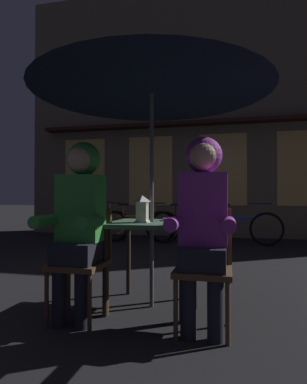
{
  "coord_description": "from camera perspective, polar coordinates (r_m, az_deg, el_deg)",
  "views": [
    {
      "loc": [
        0.66,
        -2.78,
        0.96
      ],
      "look_at": [
        0.0,
        0.07,
        1.0
      ],
      "focal_mm": 30.56,
      "sensor_mm": 36.0,
      "label": 1
    }
  ],
  "objects": [
    {
      "name": "ground_plane",
      "position": [
        3.01,
        -0.32,
        -19.38
      ],
      "size": [
        60.0,
        60.0,
        0.0
      ],
      "primitive_type": "plane",
      "color": "black"
    },
    {
      "name": "cafe_table",
      "position": [
        2.88,
        -0.32,
        -7.24
      ],
      "size": [
        0.72,
        0.72,
        0.74
      ],
      "color": "#42664C",
      "rests_on": "ground_plane"
    },
    {
      "name": "patio_umbrella",
      "position": [
        3.06,
        -0.32,
        20.22
      ],
      "size": [
        2.1,
        2.1,
        2.31
      ],
      "color": "#4C4C51",
      "rests_on": "ground_plane"
    },
    {
      "name": "lantern",
      "position": [
        2.78,
        -1.98,
        -2.85
      ],
      "size": [
        0.11,
        0.11,
        0.23
      ],
      "color": "white",
      "rests_on": "cafe_table"
    },
    {
      "name": "chair_left",
      "position": [
        2.71,
        -12.3,
        -10.8
      ],
      "size": [
        0.4,
        0.4,
        0.87
      ],
      "color": "#513823",
      "rests_on": "ground_plane"
    },
    {
      "name": "chair_right",
      "position": [
        2.46,
        8.79,
        -11.82
      ],
      "size": [
        0.4,
        0.4,
        0.87
      ],
      "color": "#513823",
      "rests_on": "ground_plane"
    },
    {
      "name": "person_left_hooded",
      "position": [
        2.62,
        -12.81,
        -3.28
      ],
      "size": [
        0.45,
        0.56,
        1.4
      ],
      "color": "black",
      "rests_on": "ground_plane"
    },
    {
      "name": "person_right_hooded",
      "position": [
        2.36,
        8.67,
        -3.56
      ],
      "size": [
        0.45,
        0.56,
        1.4
      ],
      "color": "black",
      "rests_on": "ground_plane"
    },
    {
      "name": "shopfront_building",
      "position": [
        8.45,
        12.0,
        13.81
      ],
      "size": [
        10.0,
        0.93,
        6.2
      ],
      "color": "#6B5B4C",
      "rests_on": "ground_plane"
    },
    {
      "name": "bicycle_nearest",
      "position": [
        7.2,
        -10.68,
        -5.68
      ],
      "size": [
        1.65,
        0.42,
        0.84
      ],
      "color": "black",
      "rests_on": "ground_plane"
    },
    {
      "name": "bicycle_second",
      "position": [
        6.94,
        -2.97,
        -5.88
      ],
      "size": [
        1.67,
        0.26,
        0.84
      ],
      "color": "black",
      "rests_on": "ground_plane"
    },
    {
      "name": "bicycle_third",
      "position": [
        6.7,
        6.26,
        -6.06
      ],
      "size": [
        1.68,
        0.08,
        0.84
      ],
      "color": "black",
      "rests_on": "ground_plane"
    },
    {
      "name": "bicycle_fourth",
      "position": [
        6.72,
        14.77,
        -6.02
      ],
      "size": [
        1.68,
        0.08,
        0.84
      ],
      "color": "black",
      "rests_on": "ground_plane"
    },
    {
      "name": "book",
      "position": [
        3.0,
        3.59,
        -4.79
      ],
      "size": [
        0.23,
        0.18,
        0.02
      ],
      "primitive_type": "cube",
      "rotation": [
        0.0,
        0.0,
        0.22
      ],
      "color": "#661E7A",
      "rests_on": "cafe_table"
    }
  ]
}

